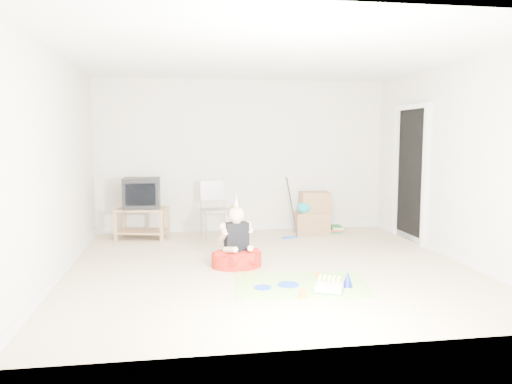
{
  "coord_description": "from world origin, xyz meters",
  "views": [
    {
      "loc": [
        -1.12,
        -6.07,
        1.62
      ],
      "look_at": [
        -0.1,
        0.4,
        0.9
      ],
      "focal_mm": 35.0,
      "sensor_mm": 36.0,
      "label": 1
    }
  ],
  "objects": [
    {
      "name": "party_mat",
      "position": [
        0.22,
        -0.84,
        0.0
      ],
      "size": [
        1.57,
        1.23,
        0.01
      ],
      "primitive_type": "cube",
      "rotation": [
        0.0,
        0.0,
        -0.12
      ],
      "color": "#FF35A4",
      "rests_on": "ground"
    },
    {
      "name": "cardboard_boxes",
      "position": [
        1.12,
        1.99,
        0.34
      ],
      "size": [
        0.59,
        0.46,
        0.7
      ],
      "color": "#906845",
      "rests_on": "ground"
    },
    {
      "name": "floor_mop",
      "position": [
        0.65,
        1.65,
        0.26
      ],
      "size": [
        0.26,
        0.31,
        0.97
      ],
      "color": "blue",
      "rests_on": "ground"
    },
    {
      "name": "orange_cup_far",
      "position": [
        0.11,
        -1.3,
        0.05
      ],
      "size": [
        0.1,
        0.1,
        0.09
      ],
      "primitive_type": "cylinder",
      "rotation": [
        0.0,
        0.0,
        -0.44
      ],
      "color": "orange",
      "rests_on": "party_mat"
    },
    {
      "name": "doorway_recess",
      "position": [
        2.48,
        1.2,
        1.02
      ],
      "size": [
        0.02,
        0.9,
        2.05
      ],
      "primitive_type": "cube",
      "color": "black",
      "rests_on": "ground"
    },
    {
      "name": "birthday_cake",
      "position": [
        0.43,
        -1.16,
        0.04
      ],
      "size": [
        0.35,
        0.32,
        0.14
      ],
      "color": "silver",
      "rests_on": "party_mat"
    },
    {
      "name": "blue_plate_far",
      "position": [
        -0.24,
        -0.93,
        0.01
      ],
      "size": [
        0.23,
        0.23,
        0.01
      ],
      "primitive_type": "cylinder",
      "rotation": [
        0.0,
        0.0,
        -0.24
      ],
      "color": "#163DB4",
      "rests_on": "party_mat"
    },
    {
      "name": "blue_plate_near",
      "position": [
        0.06,
        -0.87,
        0.01
      ],
      "size": [
        0.27,
        0.27,
        0.01
      ],
      "primitive_type": "cylinder",
      "rotation": [
        0.0,
        0.0,
        0.17
      ],
      "color": "#163DB4",
      "rests_on": "party_mat"
    },
    {
      "name": "ground",
      "position": [
        0.0,
        0.0,
        0.0
      ],
      "size": [
        5.0,
        5.0,
        0.0
      ],
      "primitive_type": "plane",
      "color": "#C6B28E",
      "rests_on": "ground"
    },
    {
      "name": "seated_woman",
      "position": [
        -0.4,
        0.04,
        0.2
      ],
      "size": [
        0.75,
        0.75,
        0.92
      ],
      "color": "#B51B10",
      "rests_on": "ground"
    },
    {
      "name": "tv_stand",
      "position": [
        -1.69,
        2.01,
        0.29
      ],
      "size": [
        0.87,
        0.64,
        0.49
      ],
      "color": "#966C43",
      "rests_on": "ground"
    },
    {
      "name": "folding_chair",
      "position": [
        -0.53,
        1.82,
        0.46
      ],
      "size": [
        0.49,
        0.48,
        0.95
      ],
      "color": "gray",
      "rests_on": "ground"
    },
    {
      "name": "orange_cup_near",
      "position": [
        0.46,
        -0.65,
        0.04
      ],
      "size": [
        0.06,
        0.06,
        0.07
      ],
      "primitive_type": "cylinder",
      "rotation": [
        0.0,
        0.0,
        0.0
      ],
      "color": "orange",
      "rests_on": "party_mat"
    },
    {
      "name": "book_pile",
      "position": [
        1.56,
        2.05,
        0.06
      ],
      "size": [
        0.29,
        0.33,
        0.12
      ],
      "color": "#246D31",
      "rests_on": "ground"
    },
    {
      "name": "blue_party_hat",
      "position": [
        0.68,
        -1.02,
        0.09
      ],
      "size": [
        0.12,
        0.12,
        0.17
      ],
      "primitive_type": "cone",
      "rotation": [
        0.0,
        0.0,
        -0.05
      ],
      "color": "#1728A7",
      "rests_on": "party_mat"
    },
    {
      "name": "crt_tv",
      "position": [
        -1.69,
        2.01,
        0.74
      ],
      "size": [
        0.57,
        0.47,
        0.49
      ],
      "primitive_type": "cube",
      "rotation": [
        0.0,
        0.0,
        -0.01
      ],
      "color": "black",
      "rests_on": "tv_stand"
    }
  ]
}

